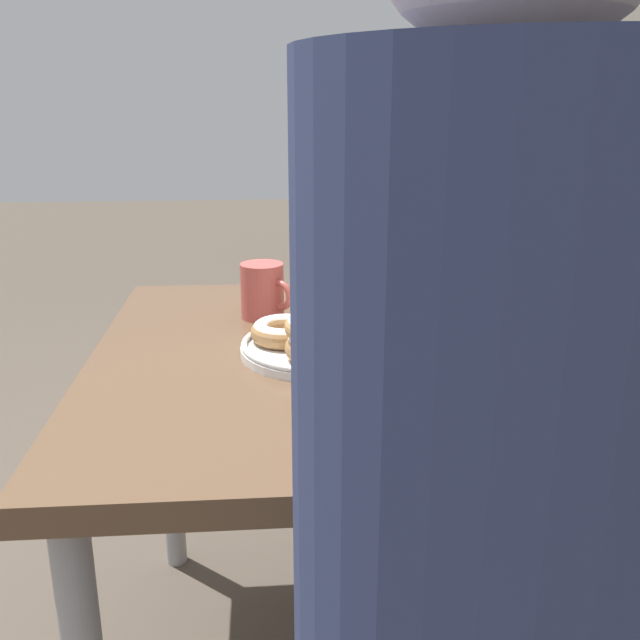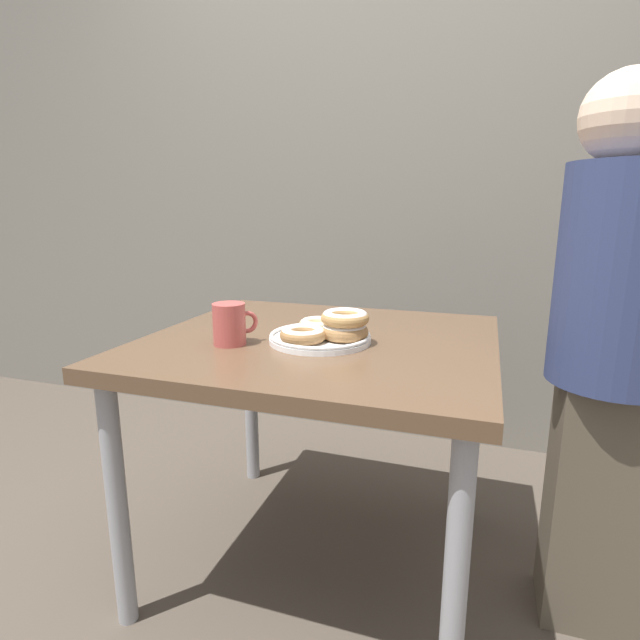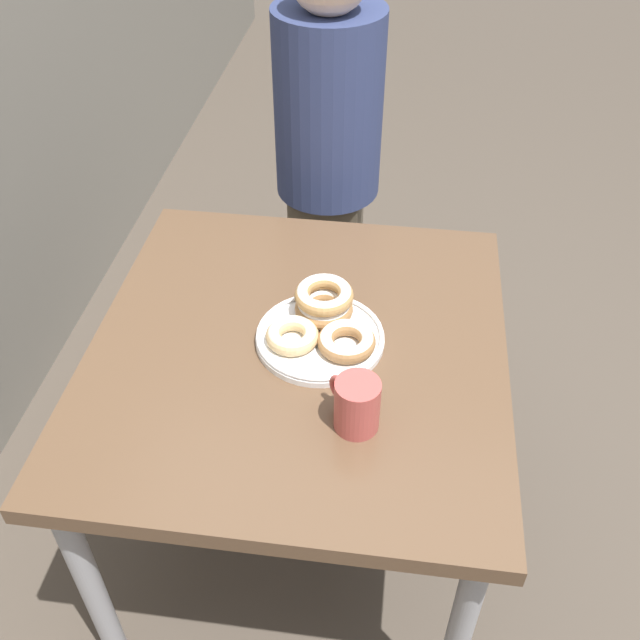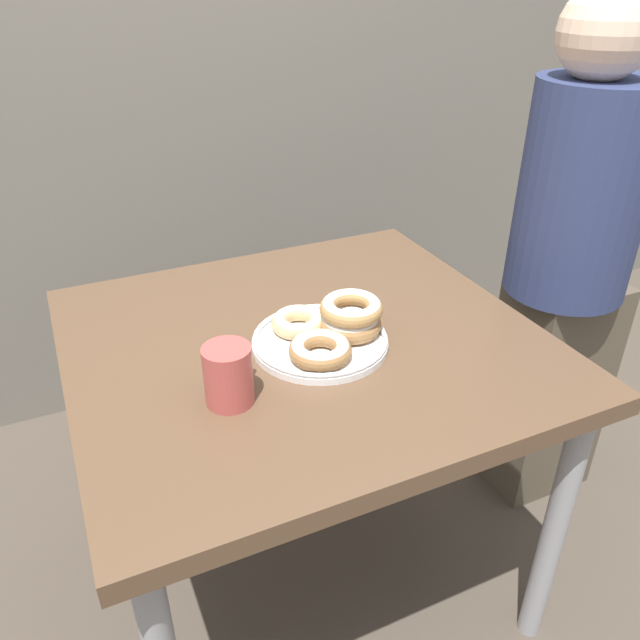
# 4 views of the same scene
# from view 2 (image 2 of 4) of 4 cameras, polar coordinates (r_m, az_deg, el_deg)

# --- Properties ---
(ground_plane) EXTENTS (14.00, 14.00, 0.00)m
(ground_plane) POSITION_cam_2_polar(r_m,az_deg,el_deg) (1.60, -1.90, -28.77)
(ground_plane) COLOR #4C4238
(wall_back) EXTENTS (8.00, 0.05, 2.60)m
(wall_back) POSITION_cam_2_polar(r_m,az_deg,el_deg) (2.29, 8.16, 18.77)
(wall_back) COLOR slate
(wall_back) RESTS_ON ground_plane
(dining_table) EXTENTS (0.94, 0.87, 0.71)m
(dining_table) POSITION_cam_2_polar(r_m,az_deg,el_deg) (1.40, 0.02, -5.16)
(dining_table) COLOR brown
(dining_table) RESTS_ON ground_plane
(donut_plate) EXTENTS (0.29, 0.27, 0.09)m
(donut_plate) POSITION_cam_2_polar(r_m,az_deg,el_deg) (1.32, 0.71, -1.19)
(donut_plate) COLOR white
(donut_plate) RESTS_ON dining_table
(coffee_mug) EXTENTS (0.10, 0.10, 0.11)m
(coffee_mug) POSITION_cam_2_polar(r_m,az_deg,el_deg) (1.32, -10.23, -0.40)
(coffee_mug) COLOR #B74C47
(coffee_mug) RESTS_ON dining_table
(person_figure) EXTENTS (0.32, 0.29, 1.35)m
(person_figure) POSITION_cam_2_polar(r_m,az_deg,el_deg) (1.38, 30.88, -4.35)
(person_figure) COLOR brown
(person_figure) RESTS_ON ground_plane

